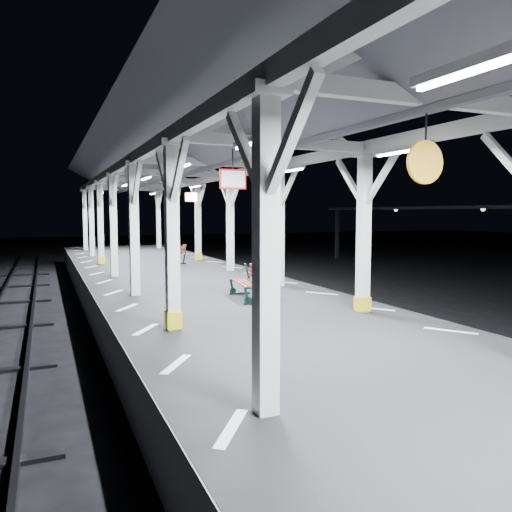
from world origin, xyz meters
TOP-DOWN VIEW (x-y plane):
  - ground at (0.00, 0.00)m, footprint 120.00×120.00m
  - platform at (0.00, 0.00)m, footprint 6.00×50.00m
  - hazard_stripes_left at (-2.45, 0.00)m, footprint 1.00×48.00m
  - hazard_stripes_right at (2.45, 0.00)m, footprint 1.00×48.00m
  - canopy at (0.00, -0.02)m, footprint 5.40×49.00m
  - bench_mid at (0.44, 4.35)m, footprint 0.72×1.53m
  - bench_far at (0.71, 12.26)m, footprint 1.08×1.58m

SIDE VIEW (x-z plane):
  - ground at x=0.00m, z-range 0.00..0.00m
  - platform at x=0.00m, z-range 0.00..1.00m
  - hazard_stripes_left at x=-2.45m, z-range 1.00..1.01m
  - hazard_stripes_right at x=2.45m, z-range 1.00..1.01m
  - bench_mid at x=0.44m, z-range 1.03..1.83m
  - bench_far at x=0.71m, z-range 1.03..1.83m
  - canopy at x=0.00m, z-range 2.24..6.89m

